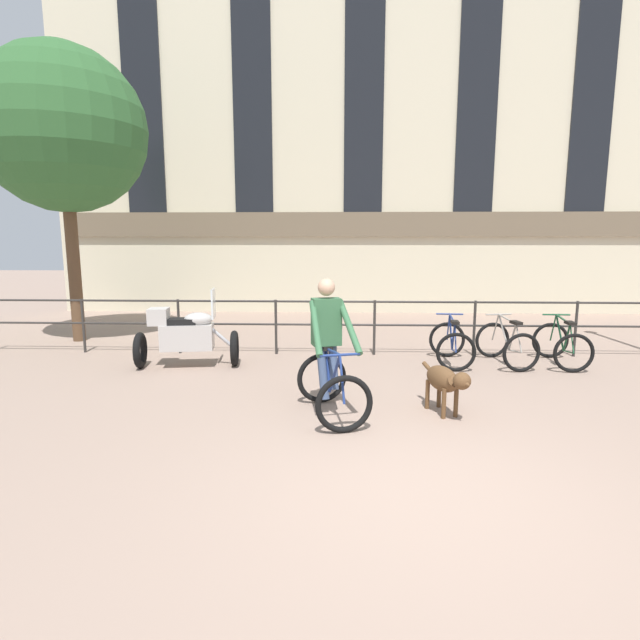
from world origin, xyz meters
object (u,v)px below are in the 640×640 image
(dog, at_px, (445,380))
(parked_bicycle_near_lamp, at_px, (451,344))
(parked_motorcycle, at_px, (186,335))
(parked_bicycle_mid_right, at_px, (562,345))
(cyclist_with_bike, at_px, (329,354))
(parked_bicycle_mid_left, at_px, (506,344))

(dog, relative_size, parked_bicycle_near_lamp, 0.87)
(parked_motorcycle, bearing_deg, parked_bicycle_mid_right, -94.58)
(cyclist_with_bike, bearing_deg, parked_bicycle_mid_right, 17.52)
(parked_motorcycle, xyz_separation_m, parked_bicycle_near_lamp, (4.60, 0.38, -0.20))
(dog, xyz_separation_m, parked_bicycle_mid_right, (2.56, 2.60, -0.09))
(cyclist_with_bike, relative_size, parked_motorcycle, 0.95)
(cyclist_with_bike, height_order, parked_motorcycle, cyclist_with_bike)
(dog, relative_size, parked_bicycle_mid_right, 0.88)
(parked_bicycle_mid_left, bearing_deg, dog, 49.16)
(dog, xyz_separation_m, parked_bicycle_near_lamp, (0.65, 2.60, -0.09))
(dog, distance_m, parked_bicycle_near_lamp, 2.68)
(cyclist_with_bike, relative_size, parked_bicycle_mid_left, 1.42)
(cyclist_with_bike, relative_size, parked_bicycle_mid_right, 1.49)
(parked_motorcycle, distance_m, parked_bicycle_near_lamp, 4.62)
(parked_motorcycle, relative_size, parked_bicycle_mid_right, 1.56)
(parked_bicycle_near_lamp, bearing_deg, parked_bicycle_mid_right, -175.96)
(cyclist_with_bike, distance_m, parked_bicycle_mid_left, 4.03)
(dog, bearing_deg, parked_bicycle_mid_right, 24.82)
(parked_motorcycle, height_order, parked_bicycle_mid_left, parked_motorcycle)
(dog, bearing_deg, parked_bicycle_mid_left, 37.66)
(parked_motorcycle, height_order, parked_bicycle_near_lamp, parked_motorcycle)
(cyclist_with_bike, distance_m, parked_bicycle_mid_right, 4.79)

